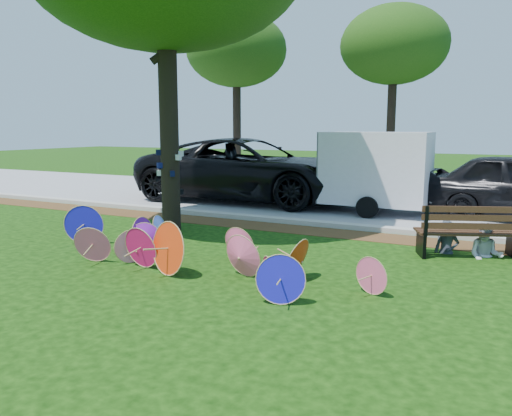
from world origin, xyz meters
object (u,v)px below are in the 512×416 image
Objects in this scene: black_van at (249,170)px; person_left at (448,221)px; park_bench at (467,230)px; parasol_pile at (177,246)px; cargo_trailer at (377,168)px; person_right at (488,224)px.

black_van is 8.21m from person_left.
person_left is (6.78, -4.63, -0.41)m from black_van.
black_van is 5.92× the size of person_left.
person_left reaches higher than park_bench.
parasol_pile is 5.44× the size of person_left.
parasol_pile is 8.20m from black_van.
person_left is (-0.35, 0.05, 0.14)m from park_bench.
cargo_trailer is 4.98m from park_bench.
cargo_trailer is at bearing -99.39° from black_van.
black_van is 8.54m from park_bench.
black_van is at bearing 149.85° from person_right.
cargo_trailer reaches higher than parasol_pile.
park_bench is at bearing -125.14° from black_van.
black_van is 4.45m from cargo_trailer.
parasol_pile is at bearing -150.38° from person_left.
parasol_pile is 3.62× the size of park_bench.
cargo_trailer is at bearing 128.79° from person_right.
parasol_pile is 7.45m from cargo_trailer.
person_left is at bearing 36.74° from parasol_pile.
cargo_trailer is (1.81, 7.16, 0.94)m from parasol_pile.
cargo_trailer is at bearing 75.80° from parasol_pile.
park_bench is at bearing 34.12° from parasol_pile.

